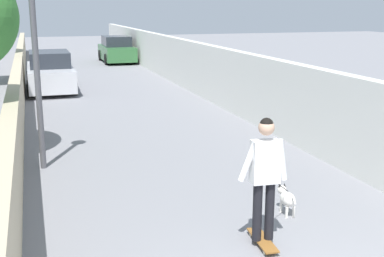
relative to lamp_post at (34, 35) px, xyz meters
The scene contains 9 objects.
ground_plane 8.20m from the lamp_post, 20.49° to the right, with size 80.00×80.00×0.00m, color gray.
wall_left 5.65m from the lamp_post, ahead, with size 48.00×0.30×1.35m, color tan.
fence_right 8.13m from the lamp_post, 48.67° to the right, with size 48.00×0.30×1.94m, color silver.
lamp_post is the anchor object (origin of this frame).
skateboard 5.98m from the lamp_post, 148.10° to the right, with size 0.81×0.27×0.08m.
person_skateboarder 5.59m from the lamp_post, 148.10° to the right, with size 0.25×0.71×1.75m.
dog 5.74m from the lamp_post, 135.08° to the right, with size 1.17×0.97×1.06m.
car_near 10.44m from the lamp_post, ahead, with size 4.38×1.80×1.54m.
car_far 20.42m from the lamp_post, 13.71° to the right, with size 4.06×1.80×1.54m.
Camera 1 is at (-3.74, 2.81, 3.28)m, focal length 47.35 mm.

